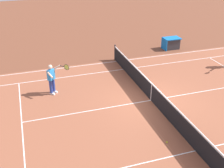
{
  "coord_description": "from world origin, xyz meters",
  "views": [
    {
      "loc": [
        5.81,
        11.39,
        7.39
      ],
      "look_at": [
        1.88,
        -0.7,
        0.9
      ],
      "focal_mm": 45.63,
      "sensor_mm": 36.0,
      "label": 1
    }
  ],
  "objects_px": {
    "tennis_player_near": "(52,78)",
    "tennis_ball": "(167,142)",
    "tennis_net": "(151,92)",
    "equipment_cart_tarped": "(171,43)"
  },
  "relations": [
    {
      "from": "tennis_net",
      "to": "tennis_ball",
      "type": "bearing_deg",
      "value": 75.84
    },
    {
      "from": "tennis_player_near",
      "to": "tennis_ball",
      "type": "bearing_deg",
      "value": 124.09
    },
    {
      "from": "tennis_player_near",
      "to": "tennis_ball",
      "type": "distance_m",
      "value": 6.87
    },
    {
      "from": "tennis_net",
      "to": "tennis_ball",
      "type": "distance_m",
      "value": 3.46
    },
    {
      "from": "tennis_ball",
      "to": "equipment_cart_tarped",
      "type": "bearing_deg",
      "value": -119.15
    },
    {
      "from": "tennis_net",
      "to": "tennis_ball",
      "type": "height_order",
      "value": "tennis_net"
    },
    {
      "from": "tennis_player_near",
      "to": "equipment_cart_tarped",
      "type": "distance_m",
      "value": 10.29
    },
    {
      "from": "tennis_ball",
      "to": "tennis_player_near",
      "type": "bearing_deg",
      "value": -55.91
    },
    {
      "from": "tennis_ball",
      "to": "equipment_cart_tarped",
      "type": "xyz_separation_m",
      "value": [
        -5.53,
        -9.92,
        0.4
      ]
    },
    {
      "from": "tennis_player_near",
      "to": "tennis_ball",
      "type": "height_order",
      "value": "tennis_player_near"
    }
  ]
}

